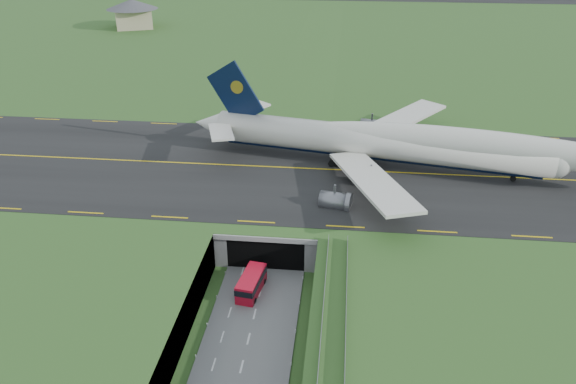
# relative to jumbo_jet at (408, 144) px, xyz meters

# --- Properties ---
(ground) EXTENTS (900.00, 900.00, 0.00)m
(ground) POSITION_rel_jumbo_jet_xyz_m (-23.03, -35.05, -11.03)
(ground) COLOR #345C25
(ground) RESTS_ON ground
(airfield_deck) EXTENTS (800.00, 800.00, 6.00)m
(airfield_deck) POSITION_rel_jumbo_jet_xyz_m (-23.03, -35.05, -8.03)
(airfield_deck) COLOR gray
(airfield_deck) RESTS_ON ground
(trench_road) EXTENTS (12.00, 75.00, 0.20)m
(trench_road) POSITION_rel_jumbo_jet_xyz_m (-23.03, -42.55, -10.93)
(trench_road) COLOR slate
(trench_road) RESTS_ON ground
(taxiway) EXTENTS (800.00, 44.00, 0.18)m
(taxiway) POSITION_rel_jumbo_jet_xyz_m (-23.03, -2.05, -4.94)
(taxiway) COLOR black
(taxiway) RESTS_ON airfield_deck
(tunnel_portal) EXTENTS (17.00, 22.30, 6.00)m
(tunnel_portal) POSITION_rel_jumbo_jet_xyz_m (-23.03, -18.34, -7.70)
(tunnel_portal) COLOR gray
(tunnel_portal) RESTS_ON ground
(guideway) EXTENTS (3.00, 53.00, 7.05)m
(guideway) POSITION_rel_jumbo_jet_xyz_m (-12.03, -54.16, -5.71)
(guideway) COLOR #A8A8A3
(guideway) RESTS_ON ground
(jumbo_jet) EXTENTS (85.23, 55.71, 18.77)m
(jumbo_jet) POSITION_rel_jumbo_jet_xyz_m (0.00, 0.00, 0.00)
(jumbo_jet) COLOR silver
(jumbo_jet) RESTS_ON ground
(shuttle_tram) EXTENTS (3.74, 7.50, 2.94)m
(shuttle_tram) POSITION_rel_jumbo_jet_xyz_m (-24.30, -33.00, -9.41)
(shuttle_tram) COLOR red
(shuttle_tram) RESTS_ON ground
(service_building) EXTENTS (26.81, 26.81, 11.15)m
(service_building) POSITION_rel_jumbo_jet_xyz_m (-99.42, 128.61, 1.57)
(service_building) COLOR #BDAE88
(service_building) RESTS_ON ground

